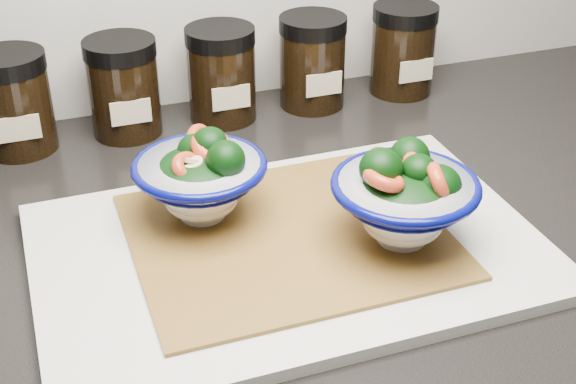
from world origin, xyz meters
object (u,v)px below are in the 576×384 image
object	(u,v)px
spice_jar_d	(312,62)
bowl_right	(405,198)
spice_jar_c	(222,74)
spice_jar_b	(124,87)
cutting_board	(289,250)
spice_jar_a	(14,102)
bowl_left	(201,178)
spice_jar_e	(403,49)

from	to	relation	value
spice_jar_d	bowl_right	bearing A→B (deg)	-96.86
spice_jar_c	spice_jar_b	bearing A→B (deg)	180.00
spice_jar_c	cutting_board	bearing A→B (deg)	-94.30
cutting_board	spice_jar_a	bearing A→B (deg)	125.68
bowl_left	spice_jar_e	world-z (taller)	spice_jar_e
bowl_right	spice_jar_a	world-z (taller)	spice_jar_a
cutting_board	bowl_right	distance (m)	0.11
spice_jar_a	spice_jar_b	xyz separation A→B (m)	(0.12, 0.00, 0.00)
cutting_board	spice_jar_a	distance (m)	0.37
spice_jar_c	bowl_left	bearing A→B (deg)	-110.03
spice_jar_e	spice_jar_a	bearing A→B (deg)	180.00
spice_jar_b	spice_jar_c	xyz separation A→B (m)	(0.12, 0.00, 0.00)
bowl_right	spice_jar_e	xyz separation A→B (m)	(0.16, 0.33, -0.00)
bowl_left	spice_jar_b	bearing A→B (deg)	98.12
cutting_board	spice_jar_c	size ratio (longest dim) A/B	3.98
cutting_board	bowl_left	xyz separation A→B (m)	(-0.06, 0.07, 0.05)
bowl_left	spice_jar_e	distance (m)	0.39
cutting_board	spice_jar_e	xyz separation A→B (m)	(0.26, 0.30, 0.05)
cutting_board	spice_jar_c	xyz separation A→B (m)	(0.02, 0.30, 0.05)
cutting_board	spice_jar_c	world-z (taller)	spice_jar_c
bowl_left	spice_jar_b	world-z (taller)	spice_jar_b
cutting_board	bowl_left	distance (m)	0.10
bowl_left	spice_jar_a	world-z (taller)	spice_jar_a
spice_jar_c	spice_jar_e	world-z (taller)	same
bowl_right	spice_jar_b	distance (m)	0.38
spice_jar_b	bowl_left	bearing A→B (deg)	-81.88
cutting_board	spice_jar_b	xyz separation A→B (m)	(-0.09, 0.30, 0.05)
spice_jar_a	spice_jar_e	xyz separation A→B (m)	(0.47, 0.00, 0.00)
bowl_right	spice_jar_b	bearing A→B (deg)	120.37
cutting_board	bowl_right	bearing A→B (deg)	-16.90
bowl_right	spice_jar_d	size ratio (longest dim) A/B	1.17
spice_jar_b	spice_jar_e	distance (m)	0.35
spice_jar_a	spice_jar_e	world-z (taller)	same
spice_jar_d	spice_jar_e	distance (m)	0.12
bowl_left	cutting_board	bearing A→B (deg)	-48.56
bowl_left	spice_jar_e	xyz separation A→B (m)	(0.32, 0.23, 0.00)
spice_jar_d	bowl_left	bearing A→B (deg)	-131.00
spice_jar_d	spice_jar_a	bearing A→B (deg)	180.00
cutting_board	spice_jar_d	distance (m)	0.33
spice_jar_a	spice_jar_c	bearing A→B (deg)	0.00
bowl_right	spice_jar_d	world-z (taller)	spice_jar_d
spice_jar_b	cutting_board	bearing A→B (deg)	-72.54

